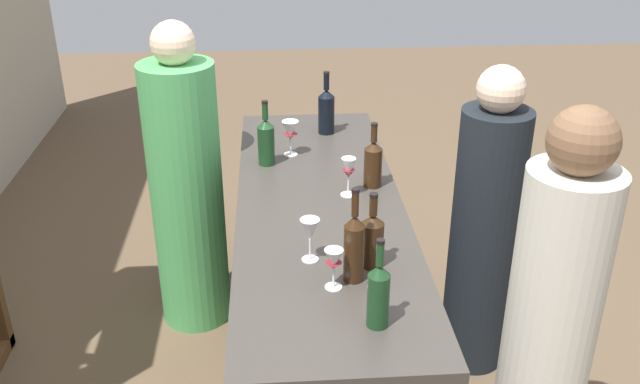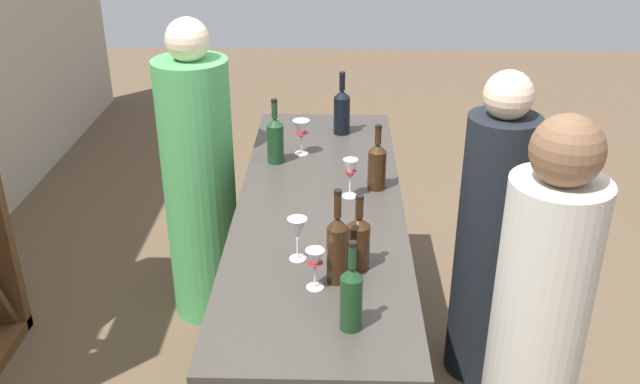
% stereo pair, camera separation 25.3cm
% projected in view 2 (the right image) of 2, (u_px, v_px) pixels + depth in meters
% --- Properties ---
extents(ground_plane, '(12.00, 12.00, 0.00)m').
position_uv_depth(ground_plane, '(320.00, 378.00, 3.28)').
color(ground_plane, brown).
extents(bar_counter, '(2.13, 0.68, 0.92)m').
position_uv_depth(bar_counter, '(320.00, 296.00, 3.08)').
color(bar_counter, '#2A2723').
rests_on(bar_counter, ground).
extents(wine_bottle_leftmost_olive_green, '(0.07, 0.07, 0.30)m').
position_uv_depth(wine_bottle_leftmost_olive_green, '(351.00, 296.00, 2.08)').
color(wine_bottle_leftmost_olive_green, '#193D1E').
rests_on(wine_bottle_leftmost_olive_green, bar_counter).
extents(wine_bottle_second_left_amber_brown, '(0.07, 0.07, 0.34)m').
position_uv_depth(wine_bottle_second_left_amber_brown, '(337.00, 247.00, 2.30)').
color(wine_bottle_second_left_amber_brown, '#331E0F').
rests_on(wine_bottle_second_left_amber_brown, bar_counter).
extents(wine_bottle_center_amber_brown, '(0.08, 0.08, 0.28)m').
position_uv_depth(wine_bottle_center_amber_brown, '(358.00, 241.00, 2.39)').
color(wine_bottle_center_amber_brown, '#331E0F').
rests_on(wine_bottle_center_amber_brown, bar_counter).
extents(wine_bottle_second_right_amber_brown, '(0.08, 0.08, 0.29)m').
position_uv_depth(wine_bottle_second_right_amber_brown, '(377.00, 165.00, 2.96)').
color(wine_bottle_second_right_amber_brown, '#331E0F').
rests_on(wine_bottle_second_right_amber_brown, bar_counter).
extents(wine_bottle_rightmost_olive_green, '(0.08, 0.08, 0.30)m').
position_uv_depth(wine_bottle_rightmost_olive_green, '(275.00, 139.00, 3.20)').
color(wine_bottle_rightmost_olive_green, '#193D1E').
rests_on(wine_bottle_rightmost_olive_green, bar_counter).
extents(wine_bottle_far_right_near_black, '(0.08, 0.08, 0.32)m').
position_uv_depth(wine_bottle_far_right_near_black, '(342.00, 110.00, 3.53)').
color(wine_bottle_far_right_near_black, black).
rests_on(wine_bottle_far_right_near_black, bar_counter).
extents(wine_glass_near_left, '(0.06, 0.06, 0.17)m').
position_uv_depth(wine_glass_near_left, '(350.00, 171.00, 2.88)').
color(wine_glass_near_left, white).
rests_on(wine_glass_near_left, bar_counter).
extents(wine_glass_near_center, '(0.06, 0.06, 0.14)m').
position_uv_depth(wine_glass_near_center, '(316.00, 262.00, 2.28)').
color(wine_glass_near_center, white).
rests_on(wine_glass_near_center, bar_counter).
extents(wine_glass_near_right, '(0.07, 0.07, 0.16)m').
position_uv_depth(wine_glass_near_right, '(297.00, 230.00, 2.43)').
color(wine_glass_near_right, white).
rests_on(wine_glass_near_right, bar_counter).
extents(wine_glass_far_left, '(0.08, 0.08, 0.17)m').
position_uv_depth(wine_glass_far_left, '(301.00, 131.00, 3.29)').
color(wine_glass_far_left, white).
rests_on(wine_glass_far_left, bar_counter).
extents(person_left_guest, '(0.30, 0.30, 1.57)m').
position_uv_depth(person_left_guest, '(533.00, 355.00, 2.29)').
color(person_left_guest, beige).
rests_on(person_left_guest, ground).
extents(person_center_guest, '(0.39, 0.39, 1.46)m').
position_uv_depth(person_center_guest, '(490.00, 243.00, 3.07)').
color(person_center_guest, black).
rests_on(person_center_guest, ground).
extents(person_right_guest, '(0.46, 0.46, 1.56)m').
position_uv_depth(person_right_guest, '(200.00, 187.00, 3.48)').
color(person_right_guest, '#4CA559').
rests_on(person_right_guest, ground).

